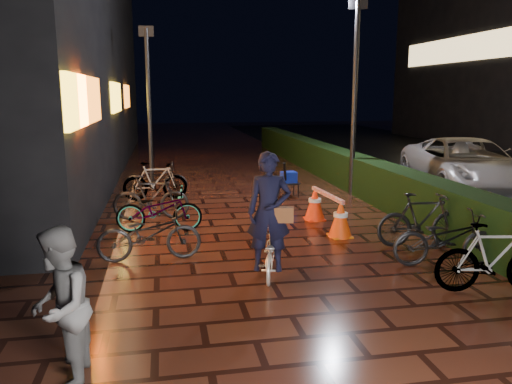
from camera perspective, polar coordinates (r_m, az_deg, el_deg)
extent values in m
plane|color=#381911|center=(8.04, 4.97, -8.66)|extent=(80.00, 80.00, 0.00)
cube|color=black|center=(16.34, 8.71, 3.26)|extent=(0.70, 20.00, 1.00)
imported|color=slate|center=(5.11, -21.54, -12.17)|extent=(0.61, 0.77, 1.54)
imported|color=silver|center=(15.24, 22.90, 2.86)|extent=(3.43, 5.68, 1.48)
cube|color=yellow|center=(8.89, -19.87, 9.74)|extent=(0.08, 2.00, 0.90)
cube|color=orange|center=(10.37, -18.56, 9.94)|extent=(0.08, 3.00, 0.90)
cube|color=yellow|center=(16.34, -15.70, 10.37)|extent=(0.08, 2.80, 0.90)
cube|color=orange|center=(21.32, -14.54, 10.54)|extent=(0.08, 2.20, 0.90)
cube|color=#FFD88C|center=(29.74, 21.68, 14.85)|extent=(0.06, 10.00, 1.30)
cylinder|color=black|center=(13.63, 11.19, 10.26)|extent=(0.18, 0.18, 5.10)
cube|color=black|center=(13.82, 11.60, 20.47)|extent=(0.48, 0.27, 0.34)
cylinder|color=black|center=(15.88, -12.10, 9.50)|extent=(0.13, 0.13, 4.63)
cube|color=black|center=(15.98, -12.45, 17.51)|extent=(0.45, 0.09, 0.31)
imported|color=white|center=(7.63, 1.49, -6.96)|extent=(0.77, 1.40, 0.70)
imported|color=black|center=(7.35, 1.50, -2.28)|extent=(0.73, 0.57, 1.78)
cube|color=brown|center=(7.33, 3.10, -2.59)|extent=(0.33, 0.20, 0.23)
cone|color=#F4450C|center=(9.75, 9.64, -2.96)|extent=(0.46, 0.46, 0.73)
cone|color=#F9330D|center=(10.97, 6.74, -1.29)|extent=(0.46, 0.46, 0.73)
cube|color=orange|center=(9.84, 9.57, -4.94)|extent=(0.43, 0.43, 0.03)
cube|color=#FA2E0D|center=(11.05, 6.70, -3.07)|extent=(0.43, 0.43, 0.03)
cube|color=red|center=(10.28, 8.15, -0.31)|extent=(0.18, 1.57, 0.07)
cube|color=black|center=(13.26, 3.75, 1.02)|extent=(0.57, 0.48, 0.04)
cylinder|color=black|center=(13.07, 3.12, -0.02)|extent=(0.03, 0.03, 0.36)
cylinder|color=black|center=(13.21, 4.85, 0.08)|extent=(0.03, 0.03, 0.36)
cylinder|color=black|center=(13.39, 2.63, 0.25)|extent=(0.03, 0.03, 0.36)
cylinder|color=black|center=(13.53, 4.32, 0.35)|extent=(0.03, 0.03, 0.36)
cube|color=#0E23B8|center=(13.23, 3.75, 1.71)|extent=(0.41, 0.36, 0.29)
cylinder|color=black|center=(13.05, 3.38, 1.50)|extent=(0.23, 0.38, 0.93)
imported|color=black|center=(13.16, -11.45, 1.23)|extent=(1.67, 0.57, 0.99)
imported|color=black|center=(8.44, -12.12, -4.73)|extent=(1.71, 0.64, 0.89)
imported|color=black|center=(13.71, -11.39, 1.42)|extent=(1.72, 0.66, 0.89)
imported|color=black|center=(10.14, -11.02, -1.99)|extent=(1.73, 0.70, 0.89)
imported|color=black|center=(11.12, -11.91, -0.61)|extent=(1.68, 0.60, 0.99)
imported|color=black|center=(9.45, 18.43, -3.03)|extent=(1.69, 0.63, 0.99)
imported|color=black|center=(7.68, 25.58, -6.81)|extent=(1.70, 0.74, 0.99)
imported|color=black|center=(8.55, 20.87, -5.02)|extent=(1.77, 0.84, 0.89)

